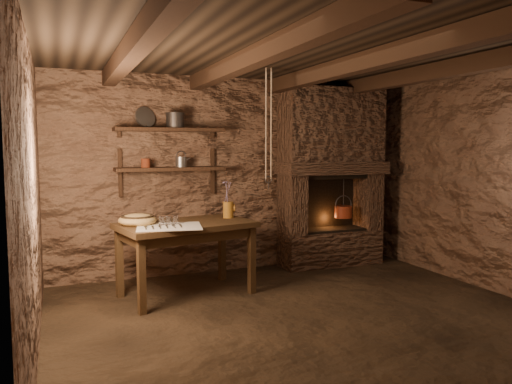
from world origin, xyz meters
name	(u,v)px	position (x,y,z in m)	size (l,w,h in m)	color
floor	(309,319)	(0.00, 0.00, 0.00)	(4.50, 4.50, 0.00)	black
back_wall	(235,175)	(0.00, 2.00, 1.20)	(4.50, 0.04, 2.40)	#4E3324
front_wall	(496,218)	(0.00, -2.00, 1.20)	(4.50, 0.04, 2.40)	#4E3324
left_wall	(32,197)	(-2.25, 0.00, 1.20)	(0.04, 4.00, 2.40)	#4E3324
right_wall	(500,181)	(2.25, 0.00, 1.20)	(0.04, 4.00, 2.40)	#4E3324
ceiling	(312,49)	(0.00, 0.00, 2.40)	(4.50, 4.00, 0.04)	black
beam_far_left	(135,47)	(-1.50, 0.00, 2.31)	(0.14, 3.95, 0.16)	black
beam_mid_left	(258,56)	(-0.50, 0.00, 2.31)	(0.14, 3.95, 0.16)	black
beam_mid_right	(361,63)	(0.50, 0.00, 2.31)	(0.14, 3.95, 0.16)	black
beam_far_right	(448,69)	(1.50, 0.00, 2.31)	(0.14, 3.95, 0.16)	black
shelf_lower	(170,169)	(-0.85, 1.84, 1.30)	(1.25, 0.30, 0.04)	black
shelf_upper	(170,130)	(-0.85, 1.84, 1.75)	(1.25, 0.30, 0.04)	black
hearth	(331,172)	(1.25, 1.77, 1.23)	(1.43, 0.51, 2.30)	#34231A
work_table	(186,256)	(-0.85, 1.14, 0.42)	(1.48, 1.02, 0.77)	black
linen_cloth	(169,227)	(-1.07, 0.92, 0.78)	(0.62, 0.50, 0.01)	beige
pewter_cutlery_row	(170,226)	(-1.07, 0.90, 0.79)	(0.52, 0.20, 0.01)	gray
drinking_glasses	(169,220)	(-1.05, 1.04, 0.82)	(0.20, 0.06, 0.08)	white
stoneware_jug	(228,202)	(-0.32, 1.30, 0.95)	(0.13, 0.13, 0.41)	#AA6D20
wooden_bowl	(137,220)	(-1.33, 1.18, 0.82)	(0.38, 0.38, 0.13)	olive
iron_stockpot	(175,121)	(-0.78, 1.84, 1.85)	(0.21, 0.21, 0.16)	#302C2A
tin_pan	(145,117)	(-1.11, 1.94, 1.89)	(0.25, 0.25, 0.03)	gray
small_kettle	(181,162)	(-0.72, 1.84, 1.38)	(0.17, 0.13, 0.18)	gray
rusty_tin	(146,163)	(-1.13, 1.84, 1.37)	(0.10, 0.10, 0.10)	#5C2212
red_pot	(343,211)	(1.42, 1.72, 0.71)	(0.27, 0.27, 0.54)	maroon
hanging_ropes	(269,124)	(0.05, 1.05, 1.80)	(0.08, 0.08, 1.20)	tan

